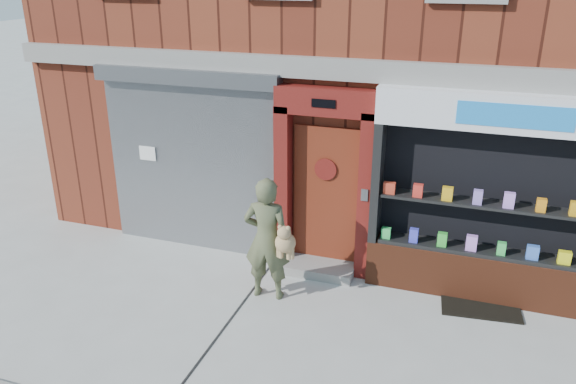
% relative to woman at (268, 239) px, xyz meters
% --- Properties ---
extents(ground, '(80.00, 80.00, 0.00)m').
position_rel_woman_xyz_m(ground, '(1.27, -0.82, -0.92)').
color(ground, '#9E9E99').
rests_on(ground, ground).
extents(shutter_bay, '(3.10, 0.30, 3.04)m').
position_rel_woman_xyz_m(shutter_bay, '(-1.73, 1.11, 0.80)').
color(shutter_bay, gray).
rests_on(shutter_bay, ground).
extents(red_door_bay, '(1.52, 0.58, 2.90)m').
position_rel_woman_xyz_m(red_door_bay, '(0.52, 1.04, 0.54)').
color(red_door_bay, '#5C130F').
rests_on(red_door_bay, ground).
extents(pharmacy_bay, '(3.50, 0.41, 3.00)m').
position_rel_woman_xyz_m(pharmacy_bay, '(3.02, 0.99, 0.45)').
color(pharmacy_bay, maroon).
rests_on(pharmacy_bay, ground).
extents(woman, '(0.81, 0.50, 1.83)m').
position_rel_woman_xyz_m(woman, '(0.00, 0.00, 0.00)').
color(woman, '#505639').
rests_on(woman, ground).
extents(doormat, '(1.15, 0.86, 0.03)m').
position_rel_woman_xyz_m(doormat, '(2.94, 0.73, -0.91)').
color(doormat, black).
rests_on(doormat, ground).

